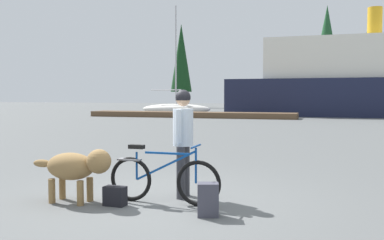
# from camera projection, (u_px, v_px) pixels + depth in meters

# --- Properties ---
(ground_plane) EXTENTS (160.00, 160.00, 0.00)m
(ground_plane) POSITION_uv_depth(u_px,v_px,m) (159.00, 201.00, 6.48)
(ground_plane) COLOR #595B5B
(bicycle) EXTENTS (1.76, 0.44, 0.89)m
(bicycle) POSITION_uv_depth(u_px,v_px,m) (163.00, 179.00, 6.32)
(bicycle) COLOR black
(bicycle) RESTS_ON ground_plane
(person_cyclist) EXTENTS (0.32, 0.53, 1.70)m
(person_cyclist) POSITION_uv_depth(u_px,v_px,m) (183.00, 133.00, 6.68)
(person_cyclist) COLOR #333338
(person_cyclist) RESTS_ON ground_plane
(dog) EXTENTS (1.32, 0.48, 0.83)m
(dog) POSITION_uv_depth(u_px,v_px,m) (76.00, 167.00, 6.37)
(dog) COLOR olive
(dog) RESTS_ON ground_plane
(backpack) EXTENTS (0.33, 0.27, 0.45)m
(backpack) POSITION_uv_depth(u_px,v_px,m) (208.00, 200.00, 5.66)
(backpack) COLOR #3F3F4C
(backpack) RESTS_ON ground_plane
(handbag_pannier) EXTENTS (0.33, 0.20, 0.28)m
(handbag_pannier) POSITION_uv_depth(u_px,v_px,m) (115.00, 196.00, 6.22)
(handbag_pannier) COLOR black
(handbag_pannier) RESTS_ON ground_plane
(dock_pier) EXTENTS (15.52, 2.01, 0.40)m
(dock_pier) POSITION_uv_depth(u_px,v_px,m) (190.00, 115.00, 31.44)
(dock_pier) COLOR brown
(dock_pier) RESTS_ON ground_plane
(sailboat_moored) EXTENTS (6.15, 1.72, 9.24)m
(sailboat_moored) POSITION_uv_depth(u_px,v_px,m) (176.00, 108.00, 36.54)
(sailboat_moored) COLOR silver
(sailboat_moored) RESTS_ON ground_plane
(pine_tree_far_left) EXTENTS (2.87, 2.87, 11.30)m
(pine_tree_far_left) POSITION_uv_depth(u_px,v_px,m) (181.00, 58.00, 57.43)
(pine_tree_far_left) COLOR #4C331E
(pine_tree_far_left) RESTS_ON ground_plane
(pine_tree_center) EXTENTS (3.58, 3.58, 11.99)m
(pine_tree_center) POSITION_uv_depth(u_px,v_px,m) (327.00, 48.00, 48.96)
(pine_tree_center) COLOR #4C331E
(pine_tree_center) RESTS_ON ground_plane
(pine_tree_far_right) EXTENTS (2.91, 2.91, 10.56)m
(pine_tree_far_right) POSITION_uv_depth(u_px,v_px,m) (369.00, 55.00, 49.29)
(pine_tree_far_right) COLOR #4C331E
(pine_tree_far_right) RESTS_ON ground_plane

